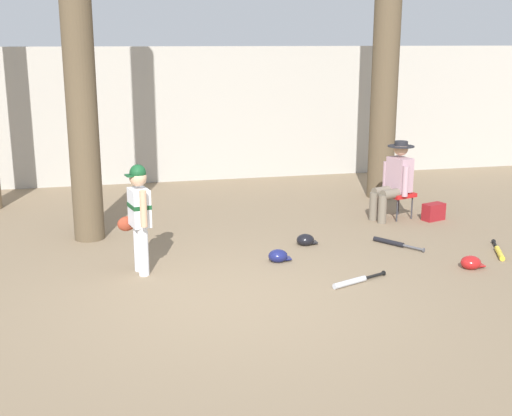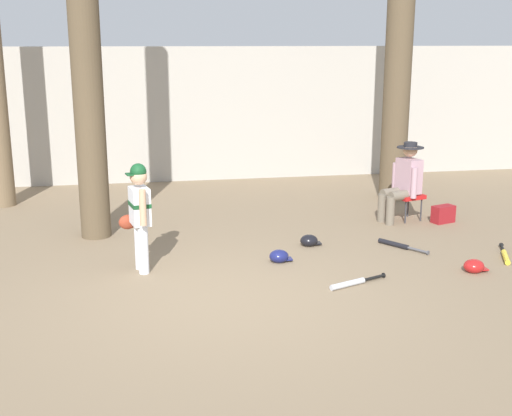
{
  "view_description": "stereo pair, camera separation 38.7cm",
  "coord_description": "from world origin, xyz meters",
  "px_view_note": "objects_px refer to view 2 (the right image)",
  "views": [
    {
      "loc": [
        -1.27,
        -6.53,
        2.68
      ],
      "look_at": [
        0.48,
        0.91,
        0.75
      ],
      "focal_mm": 46.81,
      "sensor_mm": 36.0,
      "label": 1
    },
    {
      "loc": [
        -0.89,
        -6.61,
        2.68
      ],
      "look_at": [
        0.48,
        0.91,
        0.75
      ],
      "focal_mm": 46.81,
      "sensor_mm": 36.0,
      "label": 2
    }
  ],
  "objects_px": {
    "bat_yellow_trainer": "(505,256)",
    "seated_spectator": "(403,180)",
    "bat_black_composite": "(397,245)",
    "bat_aluminum_silver": "(352,283)",
    "tree_behind_spectator": "(398,74)",
    "batting_helmet_black": "(309,241)",
    "batting_helmet_red": "(474,266)",
    "batting_helmet_navy": "(279,256)",
    "handbag_beside_stool": "(443,214)",
    "young_ballplayer": "(139,210)",
    "folding_stool": "(408,197)",
    "tree_near_player": "(86,59)"
  },
  "relations": [
    {
      "from": "tree_behind_spectator",
      "to": "bat_yellow_trainer",
      "type": "bearing_deg",
      "value": -87.04
    },
    {
      "from": "folding_stool",
      "to": "bat_aluminum_silver",
      "type": "bearing_deg",
      "value": -123.88
    },
    {
      "from": "tree_behind_spectator",
      "to": "seated_spectator",
      "type": "distance_m",
      "value": 2.13
    },
    {
      "from": "bat_yellow_trainer",
      "to": "seated_spectator",
      "type": "bearing_deg",
      "value": 106.95
    },
    {
      "from": "folding_stool",
      "to": "handbag_beside_stool",
      "type": "bearing_deg",
      "value": -26.03
    },
    {
      "from": "bat_black_composite",
      "to": "bat_aluminum_silver",
      "type": "bearing_deg",
      "value": -129.65
    },
    {
      "from": "folding_stool",
      "to": "bat_yellow_trainer",
      "type": "relative_size",
      "value": 0.69
    },
    {
      "from": "bat_yellow_trainer",
      "to": "bat_aluminum_silver",
      "type": "relative_size",
      "value": 0.97
    },
    {
      "from": "tree_near_player",
      "to": "seated_spectator",
      "type": "height_order",
      "value": "tree_near_player"
    },
    {
      "from": "young_ballplayer",
      "to": "bat_yellow_trainer",
      "type": "distance_m",
      "value": 4.61
    },
    {
      "from": "tree_near_player",
      "to": "bat_black_composite",
      "type": "xyz_separation_m",
      "value": [
        3.97,
        -1.26,
        -2.41
      ]
    },
    {
      "from": "bat_aluminum_silver",
      "to": "batting_helmet_red",
      "type": "height_order",
      "value": "batting_helmet_red"
    },
    {
      "from": "bat_aluminum_silver",
      "to": "batting_helmet_red",
      "type": "xyz_separation_m",
      "value": [
        1.57,
        0.18,
        0.04
      ]
    },
    {
      "from": "bat_black_composite",
      "to": "young_ballplayer",
      "type": "bearing_deg",
      "value": -174.44
    },
    {
      "from": "seated_spectator",
      "to": "bat_black_composite",
      "type": "bearing_deg",
      "value": -114.47
    },
    {
      "from": "handbag_beside_stool",
      "to": "batting_helmet_navy",
      "type": "distance_m",
      "value": 3.14
    },
    {
      "from": "tree_behind_spectator",
      "to": "folding_stool",
      "type": "height_order",
      "value": "tree_behind_spectator"
    },
    {
      "from": "batting_helmet_black",
      "to": "bat_black_composite",
      "type": "bearing_deg",
      "value": -13.94
    },
    {
      "from": "young_ballplayer",
      "to": "batting_helmet_black",
      "type": "bearing_deg",
      "value": 15.3
    },
    {
      "from": "tree_behind_spectator",
      "to": "bat_black_composite",
      "type": "height_order",
      "value": "tree_behind_spectator"
    },
    {
      "from": "batting_helmet_navy",
      "to": "batting_helmet_black",
      "type": "bearing_deg",
      "value": 47.32
    },
    {
      "from": "seated_spectator",
      "to": "batting_helmet_navy",
      "type": "distance_m",
      "value": 2.8
    },
    {
      "from": "tree_behind_spectator",
      "to": "batting_helmet_red",
      "type": "relative_size",
      "value": 16.92
    },
    {
      "from": "batting_helmet_black",
      "to": "bat_yellow_trainer",
      "type": "bearing_deg",
      "value": -22.64
    },
    {
      "from": "folding_stool",
      "to": "seated_spectator",
      "type": "distance_m",
      "value": 0.29
    },
    {
      "from": "batting_helmet_black",
      "to": "batting_helmet_navy",
      "type": "relative_size",
      "value": 0.99
    },
    {
      "from": "bat_yellow_trainer",
      "to": "batting_helmet_black",
      "type": "bearing_deg",
      "value": 157.36
    },
    {
      "from": "bat_black_composite",
      "to": "batting_helmet_black",
      "type": "xyz_separation_m",
      "value": [
        -1.14,
        0.28,
        0.04
      ]
    },
    {
      "from": "batting_helmet_red",
      "to": "young_ballplayer",
      "type": "bearing_deg",
      "value": 168.93
    },
    {
      "from": "young_ballplayer",
      "to": "batting_helmet_navy",
      "type": "xyz_separation_m",
      "value": [
        1.69,
        0.03,
        -0.67
      ]
    },
    {
      "from": "folding_stool",
      "to": "bat_black_composite",
      "type": "xyz_separation_m",
      "value": [
        -0.67,
        -1.29,
        -0.33
      ]
    },
    {
      "from": "tree_behind_spectator",
      "to": "seated_spectator",
      "type": "height_order",
      "value": "tree_behind_spectator"
    },
    {
      "from": "batting_helmet_black",
      "to": "seated_spectator",
      "type": "bearing_deg",
      "value": 29.86
    },
    {
      "from": "bat_yellow_trainer",
      "to": "bat_black_composite",
      "type": "relative_size",
      "value": 1.08
    },
    {
      "from": "tree_near_player",
      "to": "bat_aluminum_silver",
      "type": "xyz_separation_m",
      "value": [
        2.92,
        -2.53,
        -2.41
      ]
    },
    {
      "from": "bat_yellow_trainer",
      "to": "batting_helmet_black",
      "type": "height_order",
      "value": "batting_helmet_black"
    },
    {
      "from": "seated_spectator",
      "to": "handbag_beside_stool",
      "type": "distance_m",
      "value": 0.8
    },
    {
      "from": "seated_spectator",
      "to": "handbag_beside_stool",
      "type": "bearing_deg",
      "value": -19.74
    },
    {
      "from": "bat_aluminum_silver",
      "to": "batting_helmet_black",
      "type": "distance_m",
      "value": 1.55
    },
    {
      "from": "batting_helmet_red",
      "to": "seated_spectator",
      "type": "bearing_deg",
      "value": 88.72
    },
    {
      "from": "folding_stool",
      "to": "tree_near_player",
      "type": "bearing_deg",
      "value": -179.57
    },
    {
      "from": "handbag_beside_stool",
      "to": "tree_behind_spectator",
      "type": "bearing_deg",
      "value": 95.57
    },
    {
      "from": "bat_yellow_trainer",
      "to": "batting_helmet_navy",
      "type": "bearing_deg",
      "value": 172.44
    },
    {
      "from": "batting_helmet_red",
      "to": "batting_helmet_navy",
      "type": "height_order",
      "value": "batting_helmet_red"
    },
    {
      "from": "seated_spectator",
      "to": "handbag_beside_stool",
      "type": "relative_size",
      "value": 3.53
    },
    {
      "from": "batting_helmet_black",
      "to": "young_ballplayer",
      "type": "bearing_deg",
      "value": -164.7
    },
    {
      "from": "batting_helmet_red",
      "to": "batting_helmet_navy",
      "type": "bearing_deg",
      "value": 160.31
    },
    {
      "from": "tree_behind_spectator",
      "to": "batting_helmet_navy",
      "type": "bearing_deg",
      "value": -131.39
    },
    {
      "from": "bat_black_composite",
      "to": "batting_helmet_black",
      "type": "distance_m",
      "value": 1.17
    },
    {
      "from": "tree_near_player",
      "to": "tree_behind_spectator",
      "type": "height_order",
      "value": "tree_near_player"
    }
  ]
}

